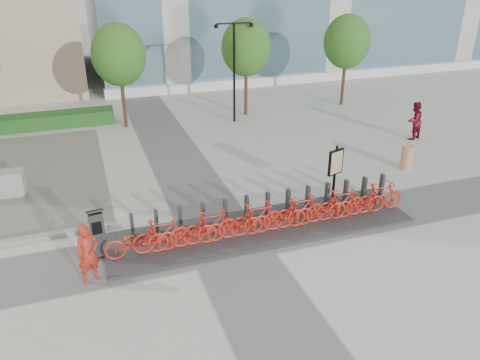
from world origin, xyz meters
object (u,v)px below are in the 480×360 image
object	(u,v)px
pedestrian	(414,121)
worker_red	(88,254)
bike_0	(136,241)
kiosk	(98,232)
map_sign	(336,164)
construction_barrel	(407,157)

from	to	relation	value
pedestrian	worker_red	bearing A→B (deg)	6.42
worker_red	pedestrian	distance (m)	16.28
bike_0	worker_red	xyz separation A→B (m)	(-1.29, -0.64, 0.28)
worker_red	kiosk	bearing A→B (deg)	50.00
kiosk	map_sign	size ratio (longest dim) A/B	0.73
worker_red	pedestrian	world-z (taller)	pedestrian
construction_barrel	map_sign	distance (m)	4.45
kiosk	pedestrian	distance (m)	15.60
worker_red	pedestrian	bearing A→B (deg)	-1.53
pedestrian	map_sign	xyz separation A→B (m)	(-6.66, -4.29, 0.42)
bike_0	kiosk	world-z (taller)	kiosk
map_sign	construction_barrel	bearing A→B (deg)	0.15
bike_0	pedestrian	xyz separation A→B (m)	(13.69, 5.72, 0.34)
kiosk	bike_0	bearing A→B (deg)	-31.94
worker_red	construction_barrel	size ratio (longest dim) A/B	1.72
bike_0	pedestrian	world-z (taller)	pedestrian
construction_barrel	map_sign	bearing A→B (deg)	-161.29
bike_0	construction_barrel	size ratio (longest dim) A/B	1.86
bike_0	construction_barrel	distance (m)	11.53
pedestrian	construction_barrel	bearing A→B (deg)	32.32
worker_red	construction_barrel	world-z (taller)	worker_red
worker_red	map_sign	xyz separation A→B (m)	(8.33, 2.07, 0.49)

